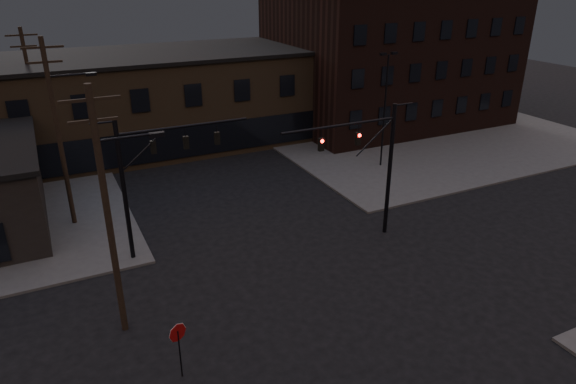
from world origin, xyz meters
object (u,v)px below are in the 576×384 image
at_px(traffic_signal_near, 374,159).
at_px(stop_sign, 178,338).
at_px(traffic_signal_far, 147,172).
at_px(parked_car_lot_b, 355,131).
at_px(parked_car_lot_a, 366,130).
at_px(car_crossing, 209,142).

bearing_deg(traffic_signal_near, stop_sign, -154.10).
xyz_separation_m(traffic_signal_far, parked_car_lot_b, (21.92, 13.20, -4.19)).
height_order(stop_sign, parked_car_lot_a, stop_sign).
height_order(stop_sign, car_crossing, stop_sign).
relative_size(traffic_signal_near, stop_sign, 3.23).
bearing_deg(stop_sign, traffic_signal_far, 82.68).
height_order(parked_car_lot_a, parked_car_lot_b, parked_car_lot_a).
relative_size(stop_sign, parked_car_lot_a, 0.49).
bearing_deg(traffic_signal_near, parked_car_lot_b, 59.49).
distance_m(parked_car_lot_a, car_crossing, 14.69).
distance_m(traffic_signal_far, parked_car_lot_b, 25.92).
relative_size(traffic_signal_far, car_crossing, 1.86).
height_order(traffic_signal_near, parked_car_lot_a, traffic_signal_near).
distance_m(traffic_signal_near, parked_car_lot_a, 19.54).
xyz_separation_m(stop_sign, parked_car_lot_a, (23.96, 22.43, -0.83)).
bearing_deg(stop_sign, parked_car_lot_a, 43.12).
bearing_deg(parked_car_lot_b, stop_sign, 151.77).
distance_m(traffic_signal_far, car_crossing, 19.11).
bearing_deg(traffic_signal_far, car_crossing, 62.60).
bearing_deg(parked_car_lot_a, traffic_signal_near, 162.85).
bearing_deg(parked_car_lot_b, traffic_signal_near, 166.27).
height_order(traffic_signal_far, stop_sign, traffic_signal_far).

